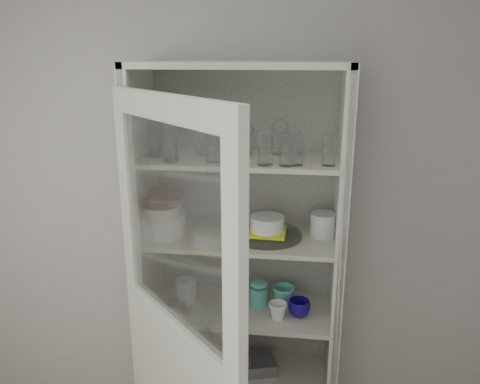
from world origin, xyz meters
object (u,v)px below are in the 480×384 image
Objects in this scene: plate_stack_front at (162,225)px; white_canister at (186,290)px; cupboard_door at (179,367)px; terracotta_bowl at (161,199)px; goblet_2 at (238,134)px; pantry_cabinet at (242,286)px; mug_white at (278,311)px; teal_jar at (259,294)px; goblet_3 at (280,135)px; mug_blue at (299,308)px; goblet_1 at (246,136)px; white_ramekin at (267,223)px; goblet_0 at (160,136)px; mug_teal at (283,296)px; tin_box at (255,365)px; grey_bowl_stack at (323,225)px; cream_bowl at (161,210)px; cream_dish at (231,366)px; plate_stack_back at (166,217)px; glass_platter at (267,235)px; measuring_cups at (173,306)px; yellow_trivet at (267,232)px.

plate_stack_front is 1.80× the size of white_canister.
terracotta_bowl is at bearing 157.68° from cupboard_door.
goblet_2 is at bearing 24.78° from plate_stack_front.
pantry_cabinet reaches higher than mug_white.
teal_jar is at bearing 8.81° from terracotta_bowl.
goblet_3 is 1.72× the size of mug_blue.
goblet_1 is 1.04× the size of white_ramekin.
goblet_0 is 1.34× the size of mug_teal.
teal_jar is 0.54× the size of tin_box.
grey_bowl_stack is 0.45m from mug_teal.
goblet_2 is at bearing 143.84° from mug_white.
cupboard_door is at bearing -103.77° from goblet_2.
white_ramekin is at bearing -171.04° from grey_bowl_stack.
cream_dish is (0.34, 0.03, -0.89)m from cream_bowl.
goblet_0 reaches higher than plate_stack_back.
cupboard_door is 9.06× the size of cream_dish.
plate_stack_front is 1.97× the size of mug_teal.
glass_platter is 2.93× the size of teal_jar.
glass_platter is 0.62m from measuring_cups.
teal_jar reaches higher than mug_blue.
glass_platter is at bearing -27.36° from pantry_cabinet.
white_ramekin reaches higher than teal_jar.
mug_teal is (0.61, 0.08, -0.53)m from terracotta_bowl.
goblet_1 is 0.62m from plate_stack_back.
pantry_cabinet is 17.68× the size of teal_jar.
terracotta_bowl is at bearing -163.78° from pantry_cabinet.
cupboard_door is 0.74m from cream_bowl.
mug_white is at bearing 178.98° from mug_blue.
glass_platter is at bearing 104.96° from cupboard_door.
goblet_0 reaches higher than white_canister.
mug_blue is 0.12m from mug_teal.
yellow_trivet is 0.79m from tin_box.
cupboard_door is at bearing -107.01° from pantry_cabinet.
cream_bowl is 0.54m from glass_platter.
plate_stack_front is at bearing -163.80° from goblet_1.
white_ramekin is at bearing -33.09° from goblet_1.
goblet_2 is 0.50× the size of glass_platter.
pantry_cabinet is 0.90m from goblet_0.
teal_jar is at bearing 140.14° from glass_platter.
goblet_1 is 0.92× the size of cream_bowl.
pantry_cabinet is 0.65m from terracotta_bowl.
yellow_trivet is 1.97× the size of mug_white.
plate_stack_back is 0.56m from yellow_trivet.
white_canister is (-0.42, 0.01, -0.35)m from glass_platter.
plate_stack_back is at bearing -178.40° from goblet_2.
cream_bowl is 0.95m from cream_dish.
mug_teal is at bearing 23.76° from glass_platter.
cupboard_door reaches higher than terracotta_bowl.
cream_bowl is 0.80m from grey_bowl_stack.
plate_stack_back reaches higher than glass_platter.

